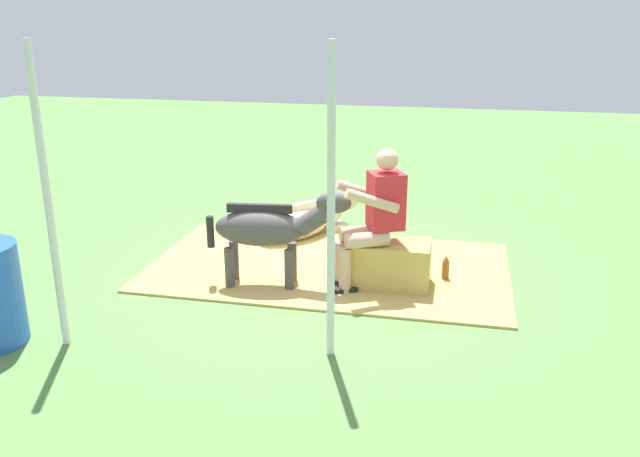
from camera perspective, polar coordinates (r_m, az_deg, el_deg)
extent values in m
plane|color=#568442|center=(6.59, -0.48, -3.85)|extent=(24.00, 24.00, 0.00)
cube|color=tan|center=(6.71, 0.75, -3.30)|extent=(3.56, 2.06, 0.02)
cube|color=tan|center=(6.23, 5.97, -3.09)|extent=(0.75, 0.45, 0.44)
cylinder|color=#D8AD8C|center=(5.99, 4.07, -0.98)|extent=(0.42, 0.29, 0.14)
cylinder|color=#D8AD8C|center=(6.04, 2.19, -3.71)|extent=(0.11, 0.11, 0.44)
cube|color=black|center=(6.12, 2.16, -5.36)|extent=(0.24, 0.18, 0.06)
cylinder|color=#D8AD8C|center=(6.17, 3.54, -0.38)|extent=(0.42, 0.29, 0.14)
cylinder|color=#D8AD8C|center=(6.22, 1.72, -3.04)|extent=(0.11, 0.11, 0.44)
cube|color=black|center=(6.29, 1.70, -4.65)|extent=(0.24, 0.18, 0.06)
cube|color=red|center=(6.04, 5.69, 2.42)|extent=(0.39, 0.38, 0.52)
cylinder|color=#D8AD8C|center=(5.83, 4.51, 2.37)|extent=(0.49, 0.29, 0.26)
cylinder|color=#D8AD8C|center=(6.12, 3.64, 3.18)|extent=(0.49, 0.29, 0.26)
sphere|color=#D8AD8C|center=(5.95, 5.80, 5.94)|extent=(0.20, 0.20, 0.20)
ellipsoid|color=#4C4747|center=(6.13, -5.18, 0.04)|extent=(0.87, 0.42, 0.34)
cylinder|color=#4C4747|center=(6.30, -2.42, -2.95)|extent=(0.09, 0.09, 0.40)
cylinder|color=#4C4747|center=(6.12, -2.66, -3.63)|extent=(0.09, 0.09, 0.40)
cylinder|color=#4C4747|center=(6.40, -7.40, -2.76)|extent=(0.09, 0.09, 0.40)
cylinder|color=#4C4747|center=(6.22, -7.79, -3.42)|extent=(0.09, 0.09, 0.40)
cylinder|color=#4C4747|center=(6.03, -0.52, 0.81)|extent=(0.38, 0.22, 0.33)
ellipsoid|color=#4C4747|center=(5.97, 1.19, 2.23)|extent=(0.34, 0.20, 0.20)
cube|color=#2A2727|center=(6.07, -5.23, 1.75)|extent=(0.60, 0.13, 0.08)
cylinder|color=#2A2727|center=(6.24, -9.42, -0.27)|extent=(0.07, 0.07, 0.30)
ellipsoid|color=beige|center=(7.47, -2.23, 0.32)|extent=(0.89, 0.92, 0.36)
cube|color=beige|center=(7.80, 1.11, 0.12)|extent=(0.37, 0.37, 0.10)
cylinder|color=beige|center=(7.75, 1.24, 1.48)|extent=(0.33, 0.33, 0.30)
ellipsoid|color=beige|center=(7.83, 2.31, 2.26)|extent=(0.32, 0.33, 0.20)
cube|color=beige|center=(7.45, -1.73, 1.89)|extent=(0.36, 0.38, 0.08)
cylinder|color=brown|center=(6.49, 10.74, -3.62)|extent=(0.07, 0.07, 0.20)
cone|color=brown|center=(6.44, 10.81, -2.56)|extent=(0.06, 0.06, 0.06)
cylinder|color=silver|center=(4.68, 0.95, 1.76)|extent=(0.06, 0.06, 2.31)
cylinder|color=silver|center=(5.23, -22.38, 2.14)|extent=(0.06, 0.06, 2.31)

